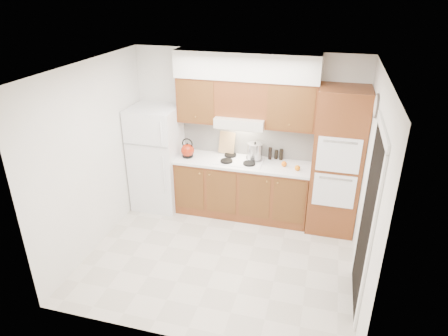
# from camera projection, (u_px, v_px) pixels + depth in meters

# --- Properties ---
(floor) EXTENTS (3.60, 3.60, 0.00)m
(floor) POSITION_uv_depth(u_px,v_px,m) (221.00, 256.00, 5.61)
(floor) COLOR beige
(floor) RESTS_ON ground
(ceiling) EXTENTS (3.60, 3.60, 0.00)m
(ceiling) POSITION_uv_depth(u_px,v_px,m) (220.00, 69.00, 4.51)
(ceiling) COLOR white
(ceiling) RESTS_ON wall_back
(wall_back) EXTENTS (3.60, 0.02, 2.60)m
(wall_back) POSITION_uv_depth(u_px,v_px,m) (246.00, 133.00, 6.37)
(wall_back) COLOR white
(wall_back) RESTS_ON floor
(wall_left) EXTENTS (0.02, 3.00, 2.60)m
(wall_left) POSITION_uv_depth(u_px,v_px,m) (94.00, 158.00, 5.48)
(wall_left) COLOR white
(wall_left) RESTS_ON floor
(wall_right) EXTENTS (0.02, 3.00, 2.60)m
(wall_right) POSITION_uv_depth(u_px,v_px,m) (369.00, 190.00, 4.63)
(wall_right) COLOR white
(wall_right) RESTS_ON floor
(fridge) EXTENTS (0.75, 0.72, 1.72)m
(fridge) POSITION_uv_depth(u_px,v_px,m) (157.00, 158.00, 6.57)
(fridge) COLOR white
(fridge) RESTS_ON floor
(base_cabinets) EXTENTS (2.11, 0.60, 0.90)m
(base_cabinets) POSITION_uv_depth(u_px,v_px,m) (242.00, 189.00, 6.46)
(base_cabinets) COLOR brown
(base_cabinets) RESTS_ON floor
(countertop) EXTENTS (2.13, 0.62, 0.04)m
(countertop) POSITION_uv_depth(u_px,v_px,m) (242.00, 163.00, 6.25)
(countertop) COLOR white
(countertop) RESTS_ON base_cabinets
(backsplash) EXTENTS (2.11, 0.03, 0.56)m
(backsplash) POSITION_uv_depth(u_px,v_px,m) (247.00, 138.00, 6.38)
(backsplash) COLOR white
(backsplash) RESTS_ON countertop
(oven_cabinet) EXTENTS (0.70, 0.65, 2.20)m
(oven_cabinet) POSITION_uv_depth(u_px,v_px,m) (337.00, 162.00, 5.83)
(oven_cabinet) COLOR brown
(oven_cabinet) RESTS_ON floor
(upper_cab_left) EXTENTS (0.63, 0.33, 0.70)m
(upper_cab_left) POSITION_uv_depth(u_px,v_px,m) (199.00, 99.00, 6.16)
(upper_cab_left) COLOR brown
(upper_cab_left) RESTS_ON wall_back
(upper_cab_right) EXTENTS (0.73, 0.33, 0.70)m
(upper_cab_right) POSITION_uv_depth(u_px,v_px,m) (292.00, 106.00, 5.82)
(upper_cab_right) COLOR brown
(upper_cab_right) RESTS_ON wall_back
(range_hood) EXTENTS (0.75, 0.45, 0.15)m
(range_hood) POSITION_uv_depth(u_px,v_px,m) (241.00, 121.00, 6.06)
(range_hood) COLOR silver
(range_hood) RESTS_ON wall_back
(upper_cab_over_hood) EXTENTS (0.75, 0.33, 0.55)m
(upper_cab_over_hood) POSITION_uv_depth(u_px,v_px,m) (242.00, 97.00, 5.97)
(upper_cab_over_hood) COLOR brown
(upper_cab_over_hood) RESTS_ON range_hood
(soffit) EXTENTS (2.13, 0.36, 0.40)m
(soffit) POSITION_uv_depth(u_px,v_px,m) (246.00, 66.00, 5.74)
(soffit) COLOR silver
(soffit) RESTS_ON wall_back
(cooktop) EXTENTS (0.74, 0.50, 0.01)m
(cooktop) POSITION_uv_depth(u_px,v_px,m) (240.00, 160.00, 6.27)
(cooktop) COLOR white
(cooktop) RESTS_ON countertop
(doorway) EXTENTS (0.02, 0.90, 2.10)m
(doorway) POSITION_uv_depth(u_px,v_px,m) (367.00, 224.00, 4.43)
(doorway) COLOR black
(doorway) RESTS_ON floor
(wall_clock) EXTENTS (0.02, 0.30, 0.30)m
(wall_clock) POSITION_uv_depth(u_px,v_px,m) (376.00, 106.00, 4.76)
(wall_clock) COLOR #3F3833
(wall_clock) RESTS_ON wall_right
(kettle) EXTENTS (0.23, 0.23, 0.21)m
(kettle) POSITION_uv_depth(u_px,v_px,m) (188.00, 150.00, 6.36)
(kettle) COLOR maroon
(kettle) RESTS_ON countertop
(cutting_board) EXTENTS (0.28, 0.14, 0.36)m
(cutting_board) POSITION_uv_depth(u_px,v_px,m) (227.00, 143.00, 6.43)
(cutting_board) COLOR tan
(cutting_board) RESTS_ON countertop
(stock_pot) EXTENTS (0.24, 0.24, 0.24)m
(stock_pot) POSITION_uv_depth(u_px,v_px,m) (255.00, 151.00, 6.23)
(stock_pot) COLOR #A9A9AD
(stock_pot) RESTS_ON cooktop
(condiment_a) EXTENTS (0.06, 0.06, 0.20)m
(condiment_a) POSITION_uv_depth(u_px,v_px,m) (270.00, 153.00, 6.29)
(condiment_a) COLOR black
(condiment_a) RESTS_ON countertop
(condiment_b) EXTENTS (0.06, 0.06, 0.18)m
(condiment_b) POSITION_uv_depth(u_px,v_px,m) (281.00, 154.00, 6.27)
(condiment_b) COLOR black
(condiment_b) RESTS_ON countertop
(condiment_c) EXTENTS (0.06, 0.06, 0.15)m
(condiment_c) POSITION_uv_depth(u_px,v_px,m) (276.00, 155.00, 6.31)
(condiment_c) COLOR black
(condiment_c) RESTS_ON countertop
(orange_near) EXTENTS (0.10, 0.10, 0.08)m
(orange_near) POSITION_uv_depth(u_px,v_px,m) (297.00, 168.00, 5.93)
(orange_near) COLOR orange
(orange_near) RESTS_ON countertop
(orange_far) EXTENTS (0.11, 0.11, 0.08)m
(orange_far) POSITION_uv_depth(u_px,v_px,m) (284.00, 164.00, 6.06)
(orange_far) COLOR orange
(orange_far) RESTS_ON countertop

